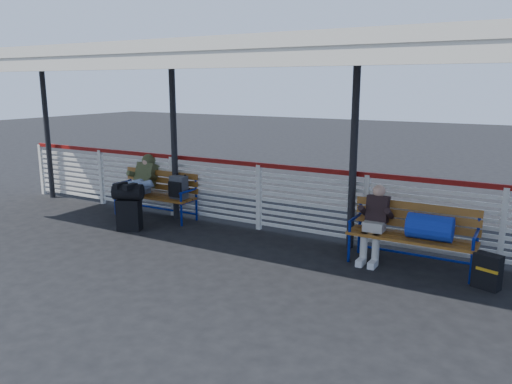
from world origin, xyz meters
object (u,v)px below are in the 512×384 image
Objects in this scene: companion_person at (375,222)px; traveler_man at (138,184)px; luggage_stack at (129,205)px; bench_right at (422,228)px; bench_left at (163,189)px; suitcase_side at (487,271)px.

traveler_man is at bearing -179.54° from companion_person.
companion_person reaches higher than luggage_stack.
companion_person is (-0.69, -0.00, -0.01)m from bench_right.
bench_right is at bearing 0.43° from traveler_man.
bench_left and bench_right have the same top height.
luggage_stack reaches higher than suitcase_side.
luggage_stack is 0.48× the size of bench_right.
luggage_stack is 0.75× the size of companion_person.
suitcase_side is (5.94, -0.60, -0.35)m from bench_left.
traveler_man is 1.33× the size of companion_person.
bench_right is 5.36m from traveler_man.
traveler_man is 6.30m from suitcase_side.
bench_left is 1.00× the size of bench_right.
luggage_stack is 4.38m from companion_person.
bench_right reaches higher than suitcase_side.
luggage_stack is 1.85× the size of suitcase_side.
traveler_man is (-5.36, -0.04, 0.12)m from bench_right.
luggage_stack is at bearing -172.42° from bench_right.
bench_right is at bearing -3.39° from bench_left.
traveler_man reaches higher than bench_right.
bench_left is 5.98m from suitcase_side.
suitcase_side is at bearing -19.91° from luggage_stack.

